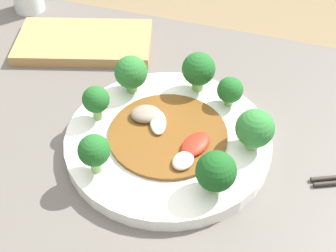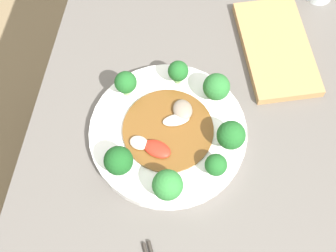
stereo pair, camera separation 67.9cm
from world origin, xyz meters
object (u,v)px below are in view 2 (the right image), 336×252
broccoli_west (168,185)px  broccoli_east (178,71)px  cutting_board (276,48)px  broccoli_southeast (216,87)px  broccoli_southwest (216,165)px  broccoli_northeast (126,83)px  plate (168,133)px  broccoli_south (231,135)px  stirfry_center (168,129)px  broccoli_northwest (118,161)px

broccoli_west → broccoli_east: 0.24m
broccoli_east → cutting_board: size_ratio=0.20×
broccoli_southeast → broccoli_southwest: bearing=-174.2°
broccoli_northeast → broccoli_southeast: bearing=-84.4°
plate → cutting_board: (0.24, -0.21, -0.00)m
broccoli_south → cutting_board: bearing=-18.4°
broccoli_south → stirfry_center: broccoli_south is taller
broccoli_south → cutting_board: size_ratio=0.24×
broccoli_west → stirfry_center: bearing=8.3°
plate → stirfry_center: (-0.00, 0.00, 0.02)m
broccoli_west → broccoli_southeast: bearing=-16.9°
plate → broccoli_northwest: bearing=139.6°
broccoli_northwest → plate: bearing=-40.4°
broccoli_southeast → cutting_board: size_ratio=0.23×
stirfry_center → broccoli_northeast: bearing=52.4°
broccoli_west → broccoli_east: bearing=3.4°
broccoli_west → broccoli_south: broccoli_south is taller
broccoli_south → broccoli_southwest: (-0.06, 0.02, -0.01)m
plate → broccoli_northwest: 0.13m
broccoli_northeast → broccoli_northwest: (-0.17, -0.02, -0.00)m
broccoli_northwest → broccoli_west: bearing=-109.0°
stirfry_center → plate: bearing=-85.6°
broccoli_northeast → broccoli_east: size_ratio=1.06×
plate → broccoli_east: 0.13m
broccoli_south → broccoli_southwest: broccoli_south is taller
broccoli_northeast → broccoli_south: size_ratio=0.90×
broccoli_west → broccoli_southwest: bearing=-56.5°
plate → broccoli_east: broccoli_east is taller
broccoli_south → broccoli_east: bearing=42.4°
broccoli_southwest → broccoli_northeast: bearing=53.6°
broccoli_northeast → broccoli_east: (0.04, -0.10, -0.00)m
broccoli_southeast → broccoli_east: 0.08m
plate → broccoli_west: size_ratio=4.80×
broccoli_northeast → broccoli_east: broccoli_northeast is taller
broccoli_southeast → broccoli_northeast: (-0.02, 0.18, 0.00)m
broccoli_northwest → broccoli_south: size_ratio=0.93×
broccoli_northeast → broccoli_southwest: 0.25m
broccoli_west → stirfry_center: 0.13m
broccoli_southeast → stirfry_center: broccoli_southeast is taller
stirfry_center → cutting_board: 0.32m
broccoli_east → broccoli_southeast: bearing=-107.8°
broccoli_west → broccoli_east: size_ratio=1.11×
broccoli_west → cutting_board: bearing=-27.1°
plate → broccoli_south: 0.13m
broccoli_southeast → broccoli_northwest: size_ratio=1.01×
broccoli_southeast → cutting_board: broccoli_southeast is taller
plate → broccoli_east: size_ratio=5.34×
broccoli_northeast → broccoli_west: 0.23m
broccoli_southwest → plate: bearing=54.7°
broccoli_northeast → broccoli_west: size_ratio=0.95×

